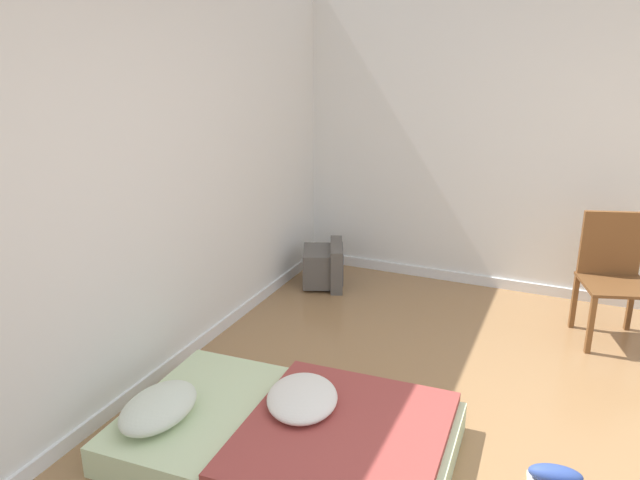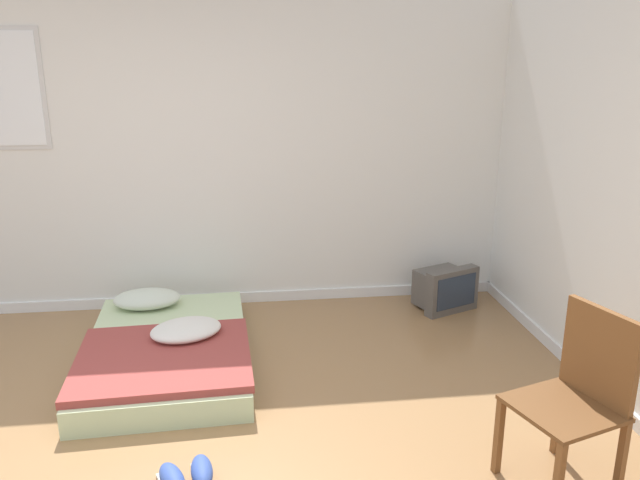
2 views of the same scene
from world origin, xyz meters
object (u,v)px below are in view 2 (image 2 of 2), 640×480
at_px(wooden_chair, 581,386).
at_px(mattress_bed, 167,348).
at_px(sneaker_pair, 187,476).
at_px(crt_tv, 444,288).

bearing_deg(wooden_chair, mattress_bed, 144.87).
height_order(wooden_chair, sneaker_pair, wooden_chair).
bearing_deg(sneaker_pair, crt_tv, 46.17).
xyz_separation_m(crt_tv, sneaker_pair, (-2.00, -2.09, -0.13)).
relative_size(mattress_bed, sneaker_pair, 5.55).
height_order(mattress_bed, sneaker_pair, mattress_bed).
xyz_separation_m(mattress_bed, sneaker_pair, (0.24, -1.35, -0.07)).
distance_m(crt_tv, wooden_chair, 2.30).
bearing_deg(mattress_bed, crt_tv, 18.18).
bearing_deg(wooden_chair, crt_tv, 88.52).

